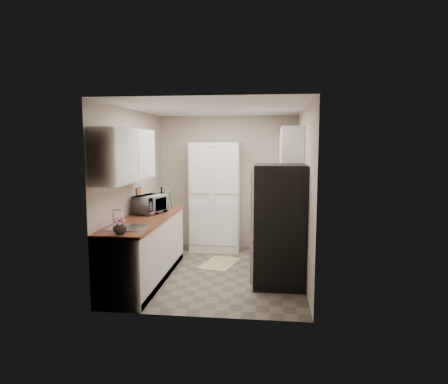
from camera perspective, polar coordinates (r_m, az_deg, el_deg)
The scene contains 16 objects.
ground at distance 6.30m, azimuth -1.03°, elevation -11.41°, with size 3.20×3.20×0.00m, color #665B4C.
room_shell at distance 5.98m, azimuth -1.25°, elevation 3.52°, with size 2.64×3.24×2.52m.
pantry_cabinet at distance 7.37m, azimuth -1.24°, elevation -0.71°, with size 0.90×0.55×2.00m, color silver.
base_cabinet_left at distance 5.98m, azimuth -11.13°, elevation -8.15°, with size 0.60×2.30×0.88m, color silver.
countertop_left at distance 5.88m, azimuth -11.24°, elevation -3.82°, with size 0.63×2.33×0.04m, color brown.
base_cabinet_right at distance 7.28m, azimuth 7.99°, elevation -5.35°, with size 0.60×0.80×0.88m, color silver.
countertop_right at distance 7.20m, azimuth 8.06°, elevation -1.77°, with size 0.63×0.83×0.04m, color brown.
electric_range at distance 6.50m, azimuth 8.03°, elevation -6.52°, with size 0.71×0.78×1.13m.
refrigerator at distance 5.63m, azimuth 7.95°, elevation -4.74°, with size 0.70×0.72×1.70m, color #B7B7BC.
microwave at distance 6.20m, azimuth -10.51°, elevation -1.75°, with size 0.50×0.34×0.28m, color #A4A3A8.
wine_bottle at distance 6.77m, azimuth -8.90°, elevation -0.84°, with size 0.08×0.08×0.31m, color black.
flower_vase at distance 4.90m, azimuth -14.66°, elevation -4.85°, with size 0.16×0.16×0.17m, color silver.
cutting_board at distance 6.82m, azimuth -7.54°, elevation -0.86°, with size 0.02×0.23×0.29m, color #3C8833.
toaster_oven at distance 7.13m, azimuth 7.89°, elevation -0.84°, with size 0.29×0.36×0.21m, color silver.
fruit_basket at distance 7.11m, azimuth 7.77°, elevation 0.41°, with size 0.25×0.25×0.10m, color orange, non-canonical shape.
kitchen_mat at distance 6.73m, azimuth -0.61°, elevation -10.14°, with size 0.49×0.78×0.01m, color tan.
Camera 1 is at (0.79, -5.92, 1.99)m, focal length 32.00 mm.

